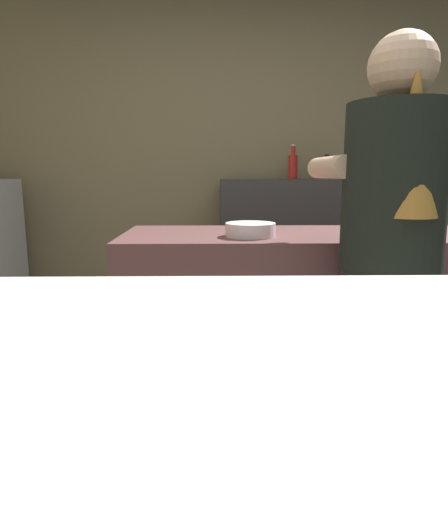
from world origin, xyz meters
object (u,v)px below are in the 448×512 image
at_px(mixing_bowl, 250,230).
at_px(bottle_soy, 326,170).
at_px(bartender, 391,245).
at_px(chefs_knife, 418,233).
at_px(bottle_olive_oil, 293,166).

bearing_deg(mixing_bowl, bottle_soy, 65.70).
distance_m(bartender, mixing_bowl, 0.57).
xyz_separation_m(bartender, bottle_soy, (0.23, 1.85, 0.27)).
xyz_separation_m(mixing_bowl, bottle_soy, (0.68, 1.51, 0.26)).
height_order(bartender, chefs_knife, bartender).
relative_size(bottle_soy, bottle_olive_oil, 0.72).
distance_m(bartender, chefs_knife, 0.49).
height_order(bartender, bottle_soy, bartender).
height_order(bottle_soy, bottle_olive_oil, bottle_olive_oil).
bearing_deg(chefs_knife, bottle_soy, 81.84).
distance_m(mixing_bowl, bottle_soy, 1.67).
xyz_separation_m(chefs_knife, bottle_olive_oil, (-0.31, 1.41, 0.31)).
bearing_deg(bottle_olive_oil, bottle_soy, 7.53).
xyz_separation_m(mixing_bowl, chefs_knife, (0.73, 0.06, -0.02)).
height_order(chefs_knife, bottle_olive_oil, bottle_olive_oil).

